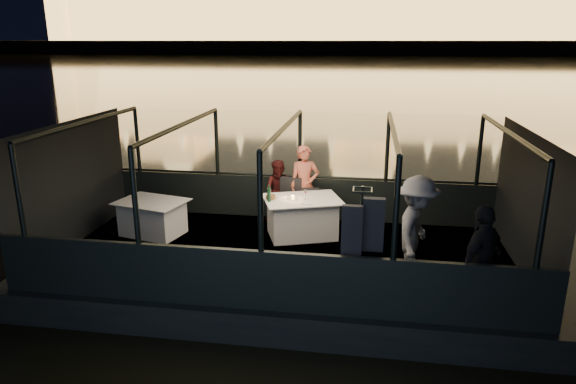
% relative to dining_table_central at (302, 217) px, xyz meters
% --- Properties ---
extents(river_water, '(500.00, 500.00, 0.00)m').
position_rel_dining_table_central_xyz_m(river_water, '(-0.19, 79.06, -0.89)').
color(river_water, black).
rests_on(river_water, ground).
extents(boat_hull, '(8.60, 4.40, 1.00)m').
position_rel_dining_table_central_xyz_m(boat_hull, '(-0.19, -0.94, -0.89)').
color(boat_hull, black).
rests_on(boat_hull, river_water).
extents(boat_deck, '(8.00, 4.00, 0.04)m').
position_rel_dining_table_central_xyz_m(boat_deck, '(-0.19, -0.94, -0.41)').
color(boat_deck, black).
rests_on(boat_deck, boat_hull).
extents(gunwale_port, '(8.00, 0.08, 0.90)m').
position_rel_dining_table_central_xyz_m(gunwale_port, '(-0.19, 1.06, 0.06)').
color(gunwale_port, black).
rests_on(gunwale_port, boat_deck).
extents(gunwale_starboard, '(8.00, 0.08, 0.90)m').
position_rel_dining_table_central_xyz_m(gunwale_starboard, '(-0.19, -2.94, 0.06)').
color(gunwale_starboard, black).
rests_on(gunwale_starboard, boat_deck).
extents(cabin_glass_port, '(8.00, 0.02, 1.40)m').
position_rel_dining_table_central_xyz_m(cabin_glass_port, '(-0.19, 1.06, 1.21)').
color(cabin_glass_port, '#99B2B2').
rests_on(cabin_glass_port, gunwale_port).
extents(cabin_glass_starboard, '(8.00, 0.02, 1.40)m').
position_rel_dining_table_central_xyz_m(cabin_glass_starboard, '(-0.19, -2.94, 1.21)').
color(cabin_glass_starboard, '#99B2B2').
rests_on(cabin_glass_starboard, gunwale_starboard).
extents(cabin_roof_glass, '(8.00, 4.00, 0.02)m').
position_rel_dining_table_central_xyz_m(cabin_roof_glass, '(-0.19, -0.94, 1.91)').
color(cabin_roof_glass, '#99B2B2').
rests_on(cabin_roof_glass, boat_deck).
extents(end_wall_fore, '(0.02, 4.00, 2.30)m').
position_rel_dining_table_central_xyz_m(end_wall_fore, '(-4.19, -0.94, 0.76)').
color(end_wall_fore, black).
rests_on(end_wall_fore, boat_deck).
extents(end_wall_aft, '(0.02, 4.00, 2.30)m').
position_rel_dining_table_central_xyz_m(end_wall_aft, '(3.81, -0.94, 0.76)').
color(end_wall_aft, black).
rests_on(end_wall_aft, boat_deck).
extents(canopy_ribs, '(8.00, 4.00, 2.30)m').
position_rel_dining_table_central_xyz_m(canopy_ribs, '(-0.19, -0.94, 0.76)').
color(canopy_ribs, black).
rests_on(canopy_ribs, boat_deck).
extents(embankment, '(400.00, 140.00, 6.00)m').
position_rel_dining_table_central_xyz_m(embankment, '(-0.19, 209.06, 0.11)').
color(embankment, '#423D33').
rests_on(embankment, ground).
extents(dining_table_central, '(1.72, 1.48, 0.77)m').
position_rel_dining_table_central_xyz_m(dining_table_central, '(0.00, 0.00, 0.00)').
color(dining_table_central, beige).
rests_on(dining_table_central, boat_deck).
extents(dining_table_aft, '(1.48, 1.22, 0.69)m').
position_rel_dining_table_central_xyz_m(dining_table_aft, '(-2.93, -0.36, 0.00)').
color(dining_table_aft, silver).
rests_on(dining_table_aft, boat_deck).
extents(chair_port_left, '(0.54, 0.54, 1.00)m').
position_rel_dining_table_central_xyz_m(chair_port_left, '(-0.32, 0.45, 0.06)').
color(chair_port_left, black).
rests_on(chair_port_left, boat_deck).
extents(chair_port_right, '(0.44, 0.44, 0.80)m').
position_rel_dining_table_central_xyz_m(chair_port_right, '(0.08, 0.45, 0.06)').
color(chair_port_right, black).
rests_on(chair_port_right, boat_deck).
extents(coat_stand, '(0.60, 0.53, 1.83)m').
position_rel_dining_table_central_xyz_m(coat_stand, '(1.16, -2.69, 0.51)').
color(coat_stand, black).
rests_on(coat_stand, boat_deck).
extents(person_woman_coral, '(0.67, 0.52, 1.66)m').
position_rel_dining_table_central_xyz_m(person_woman_coral, '(-0.05, 0.72, 0.36)').
color(person_woman_coral, '#CC624A').
rests_on(person_woman_coral, boat_deck).
extents(person_man_maroon, '(0.73, 0.63, 1.34)m').
position_rel_dining_table_central_xyz_m(person_man_maroon, '(-0.57, 0.72, 0.36)').
color(person_man_maroon, '#3C1111').
rests_on(person_man_maroon, boat_deck).
extents(passenger_stripe, '(0.90, 1.27, 1.77)m').
position_rel_dining_table_central_xyz_m(passenger_stripe, '(2.00, -1.80, 0.47)').
color(passenger_stripe, silver).
rests_on(passenger_stripe, boat_deck).
extents(passenger_dark, '(0.92, 0.98, 1.61)m').
position_rel_dining_table_central_xyz_m(passenger_dark, '(2.81, -2.58, 0.47)').
color(passenger_dark, black).
rests_on(passenger_dark, boat_deck).
extents(wine_bottle, '(0.08, 0.08, 0.33)m').
position_rel_dining_table_central_xyz_m(wine_bottle, '(-0.60, -0.27, 0.53)').
color(wine_bottle, '#153B21').
rests_on(wine_bottle, dining_table_central).
extents(bread_basket, '(0.19, 0.19, 0.07)m').
position_rel_dining_table_central_xyz_m(bread_basket, '(-0.60, -0.11, 0.42)').
color(bread_basket, brown).
rests_on(bread_basket, dining_table_central).
extents(amber_candle, '(0.07, 0.07, 0.08)m').
position_rel_dining_table_central_xyz_m(amber_candle, '(-0.17, -0.06, 0.42)').
color(amber_candle, yellow).
rests_on(amber_candle, dining_table_central).
extents(plate_near, '(0.28, 0.28, 0.01)m').
position_rel_dining_table_central_xyz_m(plate_near, '(0.12, -0.29, 0.39)').
color(plate_near, white).
rests_on(plate_near, dining_table_central).
extents(plate_far, '(0.34, 0.34, 0.02)m').
position_rel_dining_table_central_xyz_m(plate_far, '(-0.45, 0.10, 0.39)').
color(plate_far, white).
rests_on(plate_far, dining_table_central).
extents(wine_glass_white, '(0.08, 0.08, 0.18)m').
position_rel_dining_table_central_xyz_m(wine_glass_white, '(-0.60, -0.28, 0.48)').
color(wine_glass_white, silver).
rests_on(wine_glass_white, dining_table_central).
extents(wine_glass_red, '(0.06, 0.06, 0.18)m').
position_rel_dining_table_central_xyz_m(wine_glass_red, '(0.06, -0.03, 0.48)').
color(wine_glass_red, white).
rests_on(wine_glass_red, dining_table_central).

